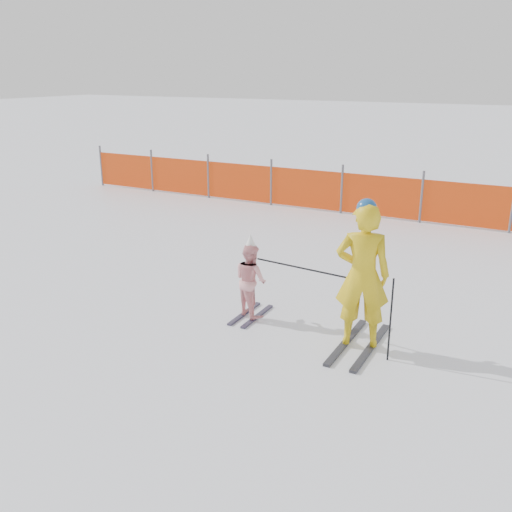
# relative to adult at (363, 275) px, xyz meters

# --- Properties ---
(ground) EXTENTS (120.00, 120.00, 0.00)m
(ground) POSITION_rel_adult_xyz_m (-1.58, -0.43, -1.00)
(ground) COLOR white
(ground) RESTS_ON ground
(adult) EXTENTS (0.80, 1.49, 2.00)m
(adult) POSITION_rel_adult_xyz_m (0.00, 0.00, 0.00)
(adult) COLOR black
(adult) RESTS_ON ground
(child) EXTENTS (0.66, 0.91, 1.28)m
(child) POSITION_rel_adult_xyz_m (-1.73, 0.18, -0.42)
(child) COLOR black
(child) RESTS_ON ground
(ski_poles) EXTENTS (2.07, 0.40, 1.10)m
(ski_poles) POSITION_rel_adult_xyz_m (-0.31, -0.03, -0.24)
(ski_poles) COLOR black
(ski_poles) RESTS_ON ground
(safety_fence) EXTENTS (14.29, 0.06, 1.25)m
(safety_fence) POSITION_rel_adult_xyz_m (-3.62, 6.92, -0.45)
(safety_fence) COLOR #595960
(safety_fence) RESTS_ON ground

